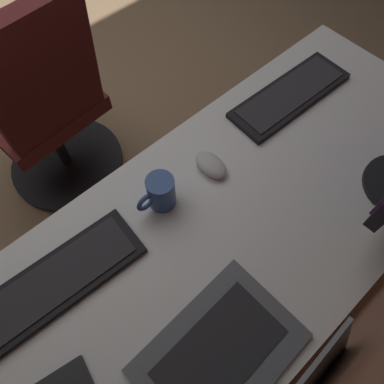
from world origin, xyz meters
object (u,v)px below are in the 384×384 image
Objects in this scene: keyboard_main at (290,95)px; office_chair at (48,115)px; keyboard_spare at (57,281)px; drawer_pedestal at (147,348)px; mouse_main at (211,165)px; laptop_leftmost at (243,375)px; coffee_mug at (160,192)px.

keyboard_main is 0.44× the size of office_chair.
keyboard_main and keyboard_spare have the same top height.
keyboard_main is at bearing -165.07° from drawer_pedestal.
drawer_pedestal is at bearing 75.11° from office_chair.
keyboard_spare is 0.84m from office_chair.
mouse_main is (-0.49, 0.01, 0.01)m from keyboard_spare.
laptop_leftmost is at bearing 117.91° from drawer_pedestal.
keyboard_main is 0.37m from mouse_main.
coffee_mug is (-0.14, -0.43, -0.00)m from laptop_leftmost.
mouse_main is at bearing 176.54° from coffee_mug.
drawer_pedestal is 0.51m from laptop_leftmost.
mouse_main is at bearing 178.84° from keyboard_spare.
drawer_pedestal is at bearing -62.09° from laptop_leftmost.
drawer_pedestal is 0.55m from coffee_mug.
coffee_mug is at bearing -179.94° from keyboard_spare.
mouse_main is at bearing -126.78° from laptop_leftmost.
laptop_leftmost is at bearing 33.05° from keyboard_main.
keyboard_main is at bearing -178.96° from keyboard_spare.
office_chair reaches higher than mouse_main.
keyboard_main is (-0.80, -0.21, 0.39)m from drawer_pedestal.
office_chair reaches higher than laptop_leftmost.
laptop_leftmost reaches higher than keyboard_main.
coffee_mug is (-0.32, -0.00, 0.04)m from keyboard_spare.
drawer_pedestal is 1.96× the size of laptop_leftmost.
laptop_leftmost is 0.45m from coffee_mug.
laptop_leftmost reaches higher than drawer_pedestal.
keyboard_main is 0.99× the size of keyboard_spare.
drawer_pedestal is 6.68× the size of mouse_main.
mouse_main is at bearing 3.96° from keyboard_main.
laptop_leftmost is at bearing 53.22° from mouse_main.
office_chair reaches higher than keyboard_main.
office_chair is (0.01, -0.73, -0.32)m from coffee_mug.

